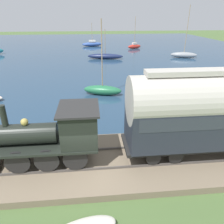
% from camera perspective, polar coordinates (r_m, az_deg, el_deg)
% --- Properties ---
extents(ground_plane, '(200.00, 200.00, 0.00)m').
position_cam_1_polar(ground_plane, '(11.81, -6.65, -15.41)').
color(ground_plane, '#476033').
extents(harbor_water, '(80.00, 80.00, 0.01)m').
position_cam_1_polar(harbor_water, '(53.14, -6.32, 16.06)').
color(harbor_water, navy).
rests_on(harbor_water, ground).
extents(rail_embankment, '(5.24, 56.00, 0.48)m').
position_cam_1_polar(rail_embankment, '(12.15, -6.67, -12.99)').
color(rail_embankment, '#756651').
rests_on(rail_embankment, ground).
extents(steam_locomotive, '(2.33, 5.54, 3.20)m').
position_cam_1_polar(steam_locomotive, '(11.19, -13.97, -4.95)').
color(steam_locomotive, black).
rests_on(steam_locomotive, rail_embankment).
extents(passenger_coach, '(2.49, 9.24, 4.64)m').
position_cam_1_polar(passenger_coach, '(12.35, 25.04, 0.54)').
color(passenger_coach, black).
rests_on(passenger_coach, rail_embankment).
extents(sailboat_navy, '(2.44, 6.54, 5.14)m').
position_cam_1_polar(sailboat_navy, '(40.68, -1.78, 14.37)').
color(sailboat_navy, '#192347').
rests_on(sailboat_navy, harbor_water).
extents(sailboat_green, '(2.23, 4.04, 7.12)m').
position_cam_1_polar(sailboat_green, '(22.07, -2.49, 5.85)').
color(sailboat_green, '#236B42').
rests_on(sailboat_green, harbor_water).
extents(sailboat_gray, '(2.68, 4.94, 8.93)m').
position_cam_1_polar(sailboat_gray, '(43.83, 18.26, 14.05)').
color(sailboat_gray, gray).
rests_on(sailboat_gray, harbor_water).
extents(sailboat_blue, '(2.63, 5.37, 5.50)m').
position_cam_1_polar(sailboat_blue, '(57.70, -5.17, 17.31)').
color(sailboat_blue, '#335199').
rests_on(sailboat_blue, harbor_water).
extents(sailboat_yellow, '(2.48, 4.67, 7.67)m').
position_cam_1_polar(sailboat_yellow, '(24.95, 27.15, 5.36)').
color(sailboat_yellow, gold).
rests_on(sailboat_yellow, harbor_water).
extents(sailboat_red, '(2.43, 3.65, 6.93)m').
position_cam_1_polar(sailboat_red, '(53.52, 5.86, 16.76)').
color(sailboat_red, '#B72D23').
rests_on(sailboat_red, harbor_water).
extents(rowboat_off_pier, '(2.44, 2.45, 0.43)m').
position_cam_1_polar(rowboat_off_pier, '(20.40, 23.76, 1.23)').
color(rowboat_off_pier, silver).
rests_on(rowboat_off_pier, harbor_water).
extents(rowboat_far_out, '(3.01, 2.53, 0.36)m').
position_cam_1_polar(rowboat_far_out, '(20.82, 9.67, 3.36)').
color(rowboat_far_out, silver).
rests_on(rowboat_far_out, harbor_water).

